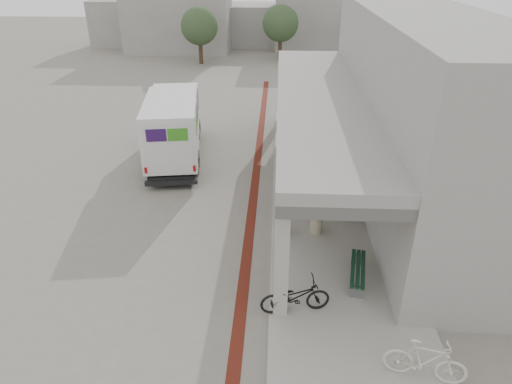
# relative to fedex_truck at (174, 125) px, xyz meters

# --- Properties ---
(ground) EXTENTS (120.00, 120.00, 0.00)m
(ground) POSITION_rel_fedex_truck_xyz_m (2.98, -7.14, -1.64)
(ground) COLOR slate
(ground) RESTS_ON ground
(bike_lane_stripe) EXTENTS (0.35, 40.00, 0.01)m
(bike_lane_stripe) POSITION_rel_fedex_truck_xyz_m (3.98, -5.14, -1.64)
(bike_lane_stripe) COLOR #531A10
(bike_lane_stripe) RESTS_ON ground
(sidewalk) EXTENTS (4.40, 28.00, 0.12)m
(sidewalk) POSITION_rel_fedex_truck_xyz_m (6.98, -7.14, -1.58)
(sidewalk) COLOR #A29B91
(sidewalk) RESTS_ON ground
(transit_building) EXTENTS (7.60, 17.00, 7.00)m
(transit_building) POSITION_rel_fedex_truck_xyz_m (9.81, -2.64, 1.76)
(transit_building) COLOR gray
(transit_building) RESTS_ON ground
(distant_backdrop) EXTENTS (28.00, 10.00, 6.50)m
(distant_backdrop) POSITION_rel_fedex_truck_xyz_m (0.14, 28.74, 1.06)
(distant_backdrop) COLOR gray
(distant_backdrop) RESTS_ON ground
(tree_left) EXTENTS (3.20, 3.20, 4.80)m
(tree_left) POSITION_rel_fedex_truck_xyz_m (-2.02, 20.86, 1.54)
(tree_left) COLOR #38281C
(tree_left) RESTS_ON ground
(tree_mid) EXTENTS (3.20, 3.20, 4.80)m
(tree_mid) POSITION_rel_fedex_truck_xyz_m (4.98, 22.86, 1.54)
(tree_mid) COLOR #38281C
(tree_mid) RESTS_ON ground
(tree_right) EXTENTS (3.20, 3.20, 4.80)m
(tree_right) POSITION_rel_fedex_truck_xyz_m (12.98, 21.86, 1.54)
(tree_right) COLOR #38281C
(tree_right) RESTS_ON ground
(fedex_truck) EXTENTS (3.23, 7.47, 3.08)m
(fedex_truck) POSITION_rel_fedex_truck_xyz_m (0.00, 0.00, 0.00)
(fedex_truck) COLOR black
(fedex_truck) RESTS_ON ground
(bench) EXTENTS (0.74, 1.96, 0.45)m
(bench) POSITION_rel_fedex_truck_xyz_m (7.40, -9.22, -1.20)
(bench) COLOR slate
(bench) RESTS_ON sidewalk
(bollard_near) EXTENTS (0.41, 0.41, 0.61)m
(bollard_near) POSITION_rel_fedex_truck_xyz_m (5.08, -6.72, -1.22)
(bollard_near) COLOR gray
(bollard_near) RESTS_ON sidewalk
(bollard_far) EXTENTS (0.43, 0.43, 0.64)m
(bollard_far) POSITION_rel_fedex_truck_xyz_m (6.34, -6.60, -1.20)
(bollard_far) COLOR tan
(bollard_far) RESTS_ON sidewalk
(utility_cabinet) EXTENTS (0.50, 0.64, 1.04)m
(utility_cabinet) POSITION_rel_fedex_truck_xyz_m (7.28, -5.22, -1.00)
(utility_cabinet) COLOR slate
(utility_cabinet) RESTS_ON sidewalk
(bicycle_black) EXTENTS (2.02, 1.03, 1.01)m
(bicycle_black) POSITION_rel_fedex_truck_xyz_m (5.48, -10.65, -1.02)
(bicycle_black) COLOR black
(bicycle_black) RESTS_ON sidewalk
(bicycle_cream) EXTENTS (1.95, 0.96, 1.13)m
(bicycle_cream) POSITION_rel_fedex_truck_xyz_m (8.38, -12.76, -0.96)
(bicycle_cream) COLOR beige
(bicycle_cream) RESTS_ON sidewalk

